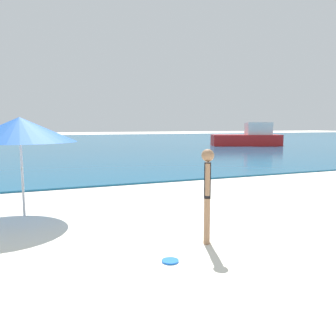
{
  "coord_description": "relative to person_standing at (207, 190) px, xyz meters",
  "views": [
    {
      "loc": [
        -2.71,
        1.02,
        1.92
      ],
      "look_at": [
        -0.01,
        7.49,
        1.04
      ],
      "focal_mm": 36.44,
      "sensor_mm": 36.0,
      "label": 1
    }
  ],
  "objects": [
    {
      "name": "boat_near",
      "position": [
        16.37,
        21.53,
        -0.08
      ],
      "size": [
        6.58,
        4.08,
        2.13
      ],
      "rotation": [
        0.0,
        0.0,
        2.78
      ],
      "color": "red",
      "rests_on": "water"
    },
    {
      "name": "water",
      "position": [
        0.04,
        35.77,
        -0.85
      ],
      "size": [
        160.0,
        60.0,
        0.06
      ],
      "primitive_type": "cube",
      "color": "#14567F",
      "rests_on": "ground"
    },
    {
      "name": "beach_umbrella",
      "position": [
        -2.77,
        2.99,
        0.95
      ],
      "size": [
        2.3,
        2.3,
        2.09
      ],
      "color": "#B7B7BC",
      "rests_on": "ground"
    },
    {
      "name": "person_standing",
      "position": [
        0.0,
        0.0,
        0.0
      ],
      "size": [
        0.21,
        0.32,
        1.54
      ],
      "rotation": [
        0.0,
        0.0,
        1.07
      ],
      "color": "#936B4C",
      "rests_on": "ground"
    },
    {
      "name": "frisbee",
      "position": [
        -0.86,
        -0.5,
        -0.87
      ],
      "size": [
        0.24,
        0.24,
        0.03
      ],
      "primitive_type": "cylinder",
      "color": "blue",
      "rests_on": "ground"
    }
  ]
}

